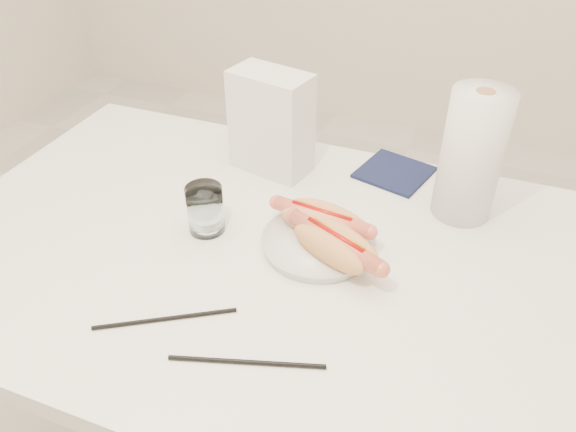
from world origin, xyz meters
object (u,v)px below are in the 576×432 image
(table, at_px, (258,272))
(plate, at_px, (318,244))
(hotdog_left, at_px, (321,220))
(paper_towel_roll, at_px, (472,156))
(napkin_box, at_px, (271,123))
(hotdog_right, at_px, (335,245))
(water_glass, at_px, (205,209))

(table, relative_size, plate, 6.16)
(plate, bearing_deg, table, -158.67)
(plate, relative_size, hotdog_left, 1.05)
(hotdog_left, bearing_deg, paper_towel_roll, 45.23)
(hotdog_left, distance_m, napkin_box, 0.27)
(hotdog_right, relative_size, napkin_box, 0.88)
(plate, xyz_separation_m, napkin_box, (-0.18, 0.22, 0.10))
(hotdog_left, bearing_deg, water_glass, -158.15)
(napkin_box, bearing_deg, hotdog_left, -35.08)
(table, bearing_deg, hotdog_left, 34.79)
(hotdog_left, xyz_separation_m, water_glass, (-0.20, -0.05, 0.01))
(table, distance_m, hotdog_right, 0.17)
(napkin_box, distance_m, paper_towel_roll, 0.40)
(water_glass, distance_m, napkin_box, 0.26)
(water_glass, distance_m, paper_towel_roll, 0.49)
(table, xyz_separation_m, hotdog_right, (0.14, 0.01, 0.10))
(plate, xyz_separation_m, paper_towel_roll, (0.22, 0.20, 0.12))
(hotdog_right, bearing_deg, napkin_box, 156.10)
(water_glass, bearing_deg, paper_towel_roll, 27.86)
(hotdog_left, bearing_deg, plate, -73.45)
(napkin_box, bearing_deg, hotdog_right, -36.35)
(plate, height_order, napkin_box, napkin_box)
(table, relative_size, hotdog_right, 6.34)
(plate, distance_m, paper_towel_roll, 0.32)
(plate, bearing_deg, hotdog_left, 99.12)
(plate, height_order, paper_towel_roll, paper_towel_roll)
(hotdog_left, height_order, napkin_box, napkin_box)
(hotdog_right, height_order, paper_towel_roll, paper_towel_roll)
(water_glass, height_order, paper_towel_roll, paper_towel_roll)
(water_glass, bearing_deg, hotdog_right, -1.47)
(table, height_order, paper_towel_roll, paper_towel_roll)
(plate, bearing_deg, hotdog_right, -38.37)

